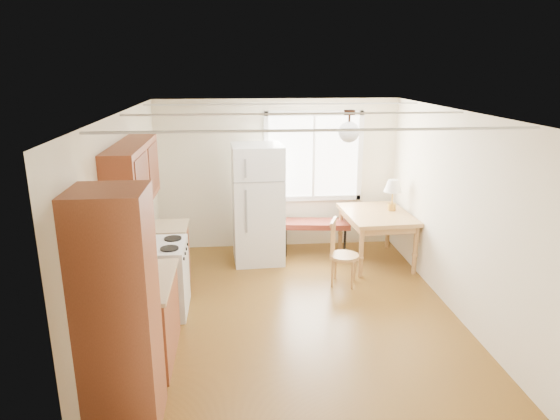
{
  "coord_description": "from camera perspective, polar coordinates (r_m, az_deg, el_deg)",
  "views": [
    {
      "loc": [
        -0.71,
        -5.66,
        3.01
      ],
      "look_at": [
        -0.12,
        0.72,
        1.15
      ],
      "focal_mm": 32.0,
      "sensor_mm": 36.0,
      "label": 1
    }
  ],
  "objects": [
    {
      "name": "room_shell",
      "position": [
        5.97,
        1.81,
        -0.95
      ],
      "size": [
        4.6,
        5.6,
        2.62
      ],
      "color": "#553511",
      "rests_on": "ground"
    },
    {
      "name": "kitchen_run",
      "position": [
        5.57,
        -15.35,
        -7.36
      ],
      "size": [
        0.65,
        3.4,
        2.2
      ],
      "color": "brown",
      "rests_on": "ground"
    },
    {
      "name": "window_unit",
      "position": [
        8.37,
        3.86,
        6.11
      ],
      "size": [
        1.64,
        0.05,
        1.51
      ],
      "color": "white",
      "rests_on": "room_shell"
    },
    {
      "name": "pendant_light",
      "position": [
        6.27,
        7.88,
        8.96
      ],
      "size": [
        0.26,
        0.26,
        0.4
      ],
      "color": "black",
      "rests_on": "room_shell"
    },
    {
      "name": "refrigerator",
      "position": [
        7.79,
        -2.56,
        0.7
      ],
      "size": [
        0.8,
        0.81,
        1.86
      ],
      "rotation": [
        0.0,
        0.0,
        0.05
      ],
      "color": "white",
      "rests_on": "ground"
    },
    {
      "name": "bench",
      "position": [
        8.26,
        3.91,
        -1.69
      ],
      "size": [
        1.21,
        0.57,
        0.54
      ],
      "rotation": [
        0.0,
        0.0,
        -0.12
      ],
      "color": "maroon",
      "rests_on": "ground"
    },
    {
      "name": "dining_table",
      "position": [
        7.93,
        11.0,
        -1.02
      ],
      "size": [
        1.04,
        1.34,
        0.81
      ],
      "rotation": [
        0.0,
        0.0,
        0.05
      ],
      "color": "#A67640",
      "rests_on": "ground"
    },
    {
      "name": "chair",
      "position": [
        7.09,
        6.68,
        -4.36
      ],
      "size": [
        0.46,
        0.45,
        0.94
      ],
      "rotation": [
        0.0,
        0.0,
        -0.36
      ],
      "color": "#A67640",
      "rests_on": "ground"
    },
    {
      "name": "table_lamp",
      "position": [
        7.99,
        12.78,
        2.43
      ],
      "size": [
        0.28,
        0.28,
        0.49
      ],
      "rotation": [
        0.0,
        0.0,
        -0.43
      ],
      "color": "#B8903B",
      "rests_on": "dining_table"
    },
    {
      "name": "coffee_maker",
      "position": [
        4.88,
        -16.9,
        -8.5
      ],
      "size": [
        0.24,
        0.27,
        0.35
      ],
      "rotation": [
        0.0,
        0.0,
        0.32
      ],
      "color": "black",
      "rests_on": "kitchen_run"
    },
    {
      "name": "kettle",
      "position": [
        5.53,
        -15.98,
        -5.83
      ],
      "size": [
        0.12,
        0.12,
        0.23
      ],
      "color": "red",
      "rests_on": "kitchen_run"
    }
  ]
}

